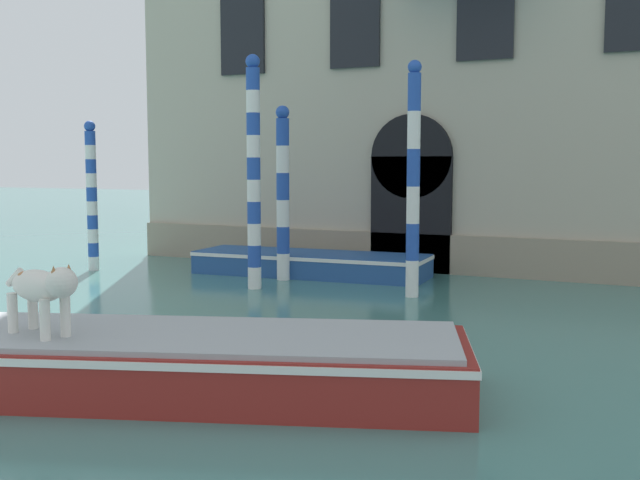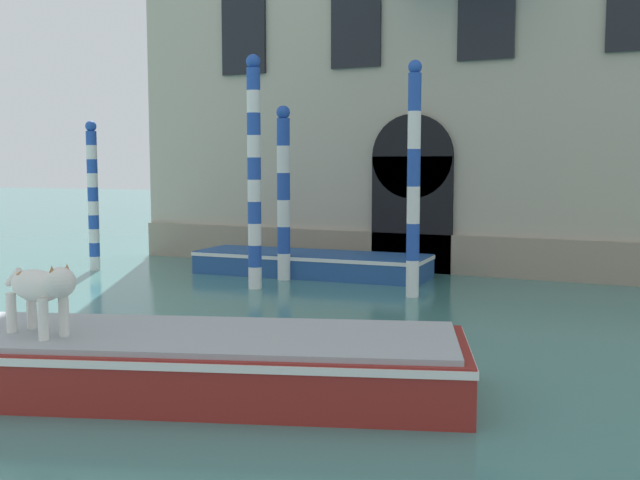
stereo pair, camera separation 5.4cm
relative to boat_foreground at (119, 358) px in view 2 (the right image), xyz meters
The scene contains 7 objects.
boat_foreground is the anchor object (origin of this frame).
dog_on_deck 1.13m from the boat_foreground, 137.93° to the right, with size 1.18×0.51×0.79m.
boat_moored_near_palazzo 8.82m from the boat_foreground, 102.31° to the left, with size 5.38×1.87×0.51m.
mooring_pole_0 10.00m from the boat_foreground, 133.73° to the left, with size 0.25×0.25×3.49m.
mooring_pole_1 7.29m from the boat_foreground, 81.40° to the left, with size 0.25×0.25×4.38m.
mooring_pole_2 7.13m from the boat_foreground, 107.88° to the left, with size 0.28×0.28×4.62m.
mooring_pole_3 8.19m from the boat_foreground, 105.24° to the left, with size 0.29×0.29×3.72m.
Camera 2 is at (8.02, 0.52, 2.48)m, focal length 42.00 mm.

